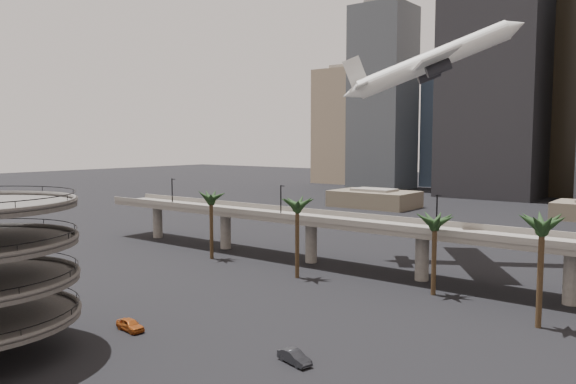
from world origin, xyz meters
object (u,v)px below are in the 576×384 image
Objects in this scene: overpass at (363,229)px; car_a at (130,325)px; car_b at (294,357)px; airborne_jet at (431,62)px.

overpass is 30.62× the size of car_a.
overpass is 44.90m from car_a.
car_a reaches higher than car_b.
car_b is at bearing -69.00° from overpass.
airborne_jet reaches higher than car_a.
airborne_jet is at bearing 24.89° from car_b.
overpass is at bearing -136.69° from airborne_jet.
airborne_jet is 71.83m from car_a.
overpass is 34.71m from airborne_jet.
overpass is at bearing -2.73° from car_a.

